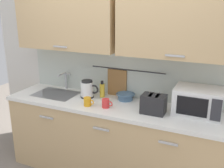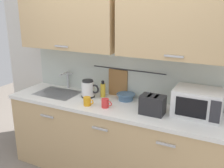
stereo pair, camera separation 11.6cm
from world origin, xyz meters
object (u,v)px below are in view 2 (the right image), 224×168
at_px(dish_soap_bottle, 103,90).
at_px(toaster, 153,105).
at_px(microwave, 198,103).
at_px(mixing_bowl, 126,96).
at_px(electric_kettle, 88,89).
at_px(mug_by_kettle, 105,103).
at_px(mug_near_sink, 87,101).

xyz_separation_m(dish_soap_bottle, toaster, (0.68, -0.21, 0.01)).
height_order(microwave, mixing_bowl, microwave).
distance_m(electric_kettle, mixing_bowl, 0.45).
bearing_deg(dish_soap_bottle, electric_kettle, -149.86).
relative_size(electric_kettle, toaster, 0.89).
bearing_deg(microwave, dish_soap_bottle, 177.22).
bearing_deg(dish_soap_bottle, mug_by_kettle, -56.80).
relative_size(microwave, mug_by_kettle, 3.83).
relative_size(mug_near_sink, mixing_bowl, 0.56).
relative_size(mug_near_sink, mug_by_kettle, 1.00).
relative_size(electric_kettle, mug_near_sink, 1.89).
xyz_separation_m(microwave, mug_by_kettle, (-0.91, -0.23, -0.09)).
xyz_separation_m(microwave, mixing_bowl, (-0.80, 0.07, -0.09)).
height_order(mixing_bowl, mug_by_kettle, mug_by_kettle).
bearing_deg(mixing_bowl, toaster, -30.37).
distance_m(electric_kettle, toaster, 0.84).
height_order(mug_near_sink, toaster, toaster).
relative_size(microwave, mixing_bowl, 2.15).
bearing_deg(electric_kettle, microwave, 1.55).
height_order(microwave, mug_near_sink, microwave).
height_order(mixing_bowl, toaster, toaster).
bearing_deg(mug_by_kettle, dish_soap_bottle, 123.20).
distance_m(mug_near_sink, mixing_bowl, 0.46).
bearing_deg(mixing_bowl, mug_by_kettle, -108.84).
xyz_separation_m(electric_kettle, dish_soap_bottle, (0.15, 0.09, -0.01)).
xyz_separation_m(toaster, mug_by_kettle, (-0.50, -0.07, -0.05)).
height_order(electric_kettle, toaster, electric_kettle).
height_order(electric_kettle, dish_soap_bottle, electric_kettle).
distance_m(microwave, toaster, 0.44).
height_order(microwave, mug_by_kettle, microwave).
bearing_deg(toaster, microwave, 21.34).
relative_size(electric_kettle, dish_soap_bottle, 1.16).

